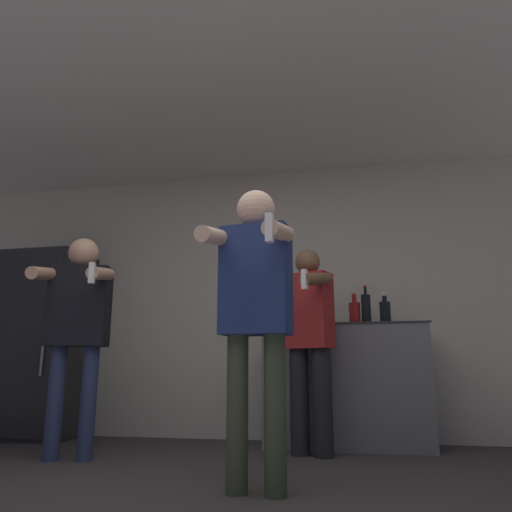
{
  "coord_description": "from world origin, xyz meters",
  "views": [
    {
      "loc": [
        0.74,
        -1.93,
        0.58
      ],
      "look_at": [
        0.22,
        0.67,
        1.21
      ],
      "focal_mm": 35.0,
      "sensor_mm": 36.0,
      "label": 1
    }
  ],
  "objects": [
    {
      "name": "refrigerator",
      "position": [
        -2.2,
        2.4,
        0.87
      ],
      "size": [
        0.7,
        0.66,
        1.73
      ],
      "color": "#262628",
      "rests_on": "ground_plane"
    },
    {
      "name": "wall_back",
      "position": [
        0.0,
        2.75,
        1.27
      ],
      "size": [
        7.0,
        0.06,
        2.55
      ],
      "color": "beige",
      "rests_on": "ground_plane"
    },
    {
      "name": "counter",
      "position": [
        0.64,
        2.41,
        0.49
      ],
      "size": [
        1.35,
        0.63,
        0.98
      ],
      "color": "slate",
      "rests_on": "ground_plane"
    },
    {
      "name": "person_woman_foreground",
      "position": [
        0.22,
        0.65,
        0.97
      ],
      "size": [
        0.47,
        0.5,
        1.58
      ],
      "color": "#38422D",
      "rests_on": "ground_plane"
    },
    {
      "name": "ceiling_slab",
      "position": [
        0.0,
        1.36,
        2.57
      ],
      "size": [
        7.0,
        3.24,
        0.05
      ],
      "color": "silver",
      "rests_on": "wall_back"
    },
    {
      "name": "bottle_short_whiskey",
      "position": [
        0.73,
        2.36,
        1.09
      ],
      "size": [
        0.1,
        0.1,
        0.27
      ],
      "color": "maroon",
      "rests_on": "counter"
    },
    {
      "name": "person_man_side",
      "position": [
        -1.24,
        1.37,
        0.98
      ],
      "size": [
        0.56,
        0.6,
        1.58
      ],
      "color": "navy",
      "rests_on": "ground_plane"
    },
    {
      "name": "person_spectator_back",
      "position": [
        0.38,
        1.9,
        0.85
      ],
      "size": [
        0.53,
        0.59,
        1.54
      ],
      "color": "black",
      "rests_on": "ground_plane"
    },
    {
      "name": "bottle_brown_liquor",
      "position": [
        0.33,
        2.36,
        1.07
      ],
      "size": [
        0.08,
        0.08,
        0.21
      ],
      "color": "#194723",
      "rests_on": "counter"
    },
    {
      "name": "bottle_dark_rum",
      "position": [
        0.98,
        2.36,
        1.09
      ],
      "size": [
        0.09,
        0.09,
        0.27
      ],
      "color": "black",
      "rests_on": "counter"
    },
    {
      "name": "bottle_green_wine",
      "position": [
        0.83,
        2.36,
        1.11
      ],
      "size": [
        0.08,
        0.08,
        0.34
      ],
      "color": "black",
      "rests_on": "counter"
    }
  ]
}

